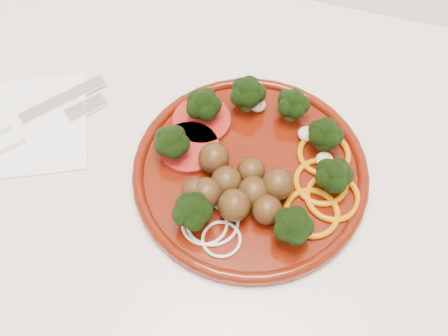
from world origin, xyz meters
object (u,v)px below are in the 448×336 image
(plate, at_px, (251,168))
(napkin, at_px, (27,126))
(fork, at_px, (10,144))
(knife, at_px, (4,127))

(plate, relative_size, napkin, 1.86)
(plate, bearing_deg, fork, -171.55)
(knife, bearing_deg, plate, -46.31)
(plate, distance_m, napkin, 0.29)
(plate, bearing_deg, napkin, -177.94)
(plate, relative_size, knife, 1.56)
(napkin, height_order, knife, knife)
(knife, distance_m, fork, 0.03)
(knife, bearing_deg, napkin, -22.66)
(napkin, bearing_deg, knife, -152.20)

